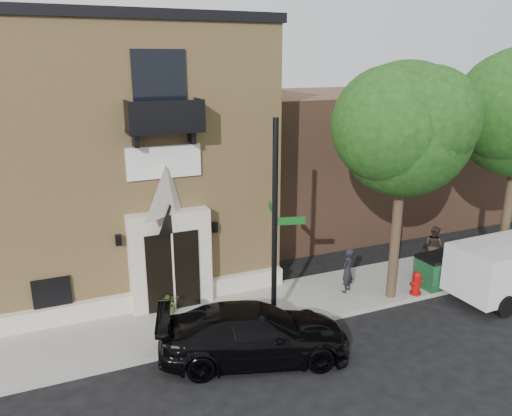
{
  "coord_description": "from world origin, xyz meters",
  "views": [
    {
      "loc": [
        -4.31,
        -11.96,
        7.92
      ],
      "look_at": [
        1.66,
        2.0,
        3.37
      ],
      "focal_mm": 35.0,
      "sensor_mm": 36.0,
      "label": 1
    }
  ],
  "objects": [
    {
      "name": "dumpster",
      "position": [
        8.21,
        0.52,
        0.72
      ],
      "size": [
        1.78,
        1.07,
        1.13
      ],
      "rotation": [
        0.0,
        0.0,
        0.05
      ],
      "color": "#0F391D",
      "rests_on": "sidewalk"
    },
    {
      "name": "planter",
      "position": [
        -1.24,
        2.22,
        0.51
      ],
      "size": [
        0.71,
        0.63,
        0.73
      ],
      "primitive_type": "imported",
      "rotation": [
        0.0,
        0.0,
        -0.1
      ],
      "color": "#476129",
      "rests_on": "sidewalk"
    },
    {
      "name": "church",
      "position": [
        -2.99,
        7.95,
        4.63
      ],
      "size": [
        12.2,
        11.01,
        9.3
      ],
      "color": "tan",
      "rests_on": "ground"
    },
    {
      "name": "street_sign",
      "position": [
        1.64,
        0.53,
        3.29
      ],
      "size": [
        0.97,
        1.13,
        6.23
      ],
      "rotation": [
        0.0,
        0.0,
        -0.26
      ],
      "color": "black",
      "rests_on": "sidewalk"
    },
    {
      "name": "ground",
      "position": [
        0.0,
        0.0,
        0.0
      ],
      "size": [
        120.0,
        120.0,
        0.0
      ],
      "primitive_type": "plane",
      "color": "black",
      "rests_on": "ground"
    },
    {
      "name": "neighbour_building",
      "position": [
        12.0,
        9.0,
        3.2
      ],
      "size": [
        18.0,
        8.0,
        6.4
      ],
      "primitive_type": "cube",
      "color": "brown",
      "rests_on": "ground"
    },
    {
      "name": "black_sedan",
      "position": [
        0.38,
        -0.89,
        0.76
      ],
      "size": [
        5.59,
        3.45,
        1.51
      ],
      "primitive_type": "imported",
      "rotation": [
        0.0,
        0.0,
        1.3
      ],
      "color": "black",
      "rests_on": "ground"
    },
    {
      "name": "pedestrian_far",
      "position": [
        9.15,
        1.98,
        0.96
      ],
      "size": [
        0.76,
        0.9,
        1.63
      ],
      "primitive_type": "imported",
      "rotation": [
        0.0,
        0.0,
        1.77
      ],
      "color": "#332522",
      "rests_on": "sidewalk"
    },
    {
      "name": "pedestrian_near",
      "position": [
        4.8,
        1.35,
        0.94
      ],
      "size": [
        0.69,
        0.64,
        1.59
      ],
      "primitive_type": "imported",
      "rotation": [
        0.0,
        0.0,
        3.73
      ],
      "color": "black",
      "rests_on": "sidewalk"
    },
    {
      "name": "fire_hydrant",
      "position": [
        6.87,
        0.23,
        0.56
      ],
      "size": [
        0.48,
        0.38,
        0.84
      ],
      "color": "#980A08",
      "rests_on": "sidewalk"
    },
    {
      "name": "street_tree_left",
      "position": [
        6.03,
        0.35,
        5.87
      ],
      "size": [
        4.97,
        4.38,
        7.77
      ],
      "color": "#38281C",
      "rests_on": "sidewalk"
    },
    {
      "name": "sidewalk",
      "position": [
        1.0,
        1.5,
        0.07
      ],
      "size": [
        42.0,
        3.0,
        0.15
      ],
      "primitive_type": "cube",
      "color": "gray",
      "rests_on": "ground"
    }
  ]
}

